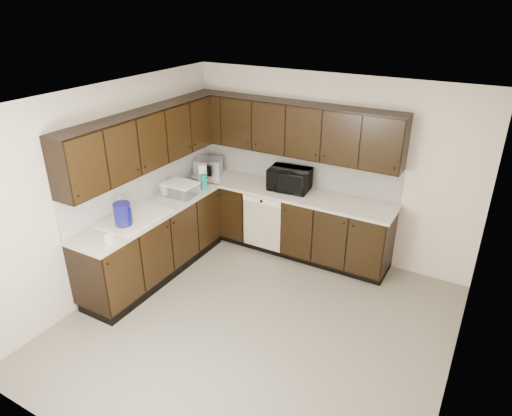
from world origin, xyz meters
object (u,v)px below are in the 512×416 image
at_px(microwave, 289,179).
at_px(storage_bin, 180,189).
at_px(sink, 134,223).
at_px(blue_pitcher, 123,215).
at_px(toaster_oven, 209,166).

height_order(microwave, storage_bin, microwave).
relative_size(sink, microwave, 1.48).
bearing_deg(microwave, storage_bin, -149.23).
xyz_separation_m(microwave, storage_bin, (-1.18, -0.89, -0.07)).
xyz_separation_m(microwave, blue_pitcher, (-1.19, -1.93, -0.01)).
xyz_separation_m(toaster_oven, blue_pitcher, (0.11, -1.87, 0.02)).
xyz_separation_m(microwave, toaster_oven, (-1.30, -0.06, -0.03)).
bearing_deg(microwave, blue_pitcher, -127.72).
xyz_separation_m(storage_bin, blue_pitcher, (-0.01, -1.04, 0.06)).
relative_size(sink, blue_pitcher, 2.80).
bearing_deg(microwave, toaster_oven, 176.66).
bearing_deg(sink, storage_bin, 86.83).
bearing_deg(microwave, sink, -131.34).
bearing_deg(toaster_oven, sink, -109.02).
bearing_deg(toaster_oven, microwave, -18.71).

